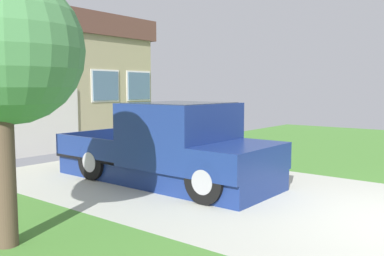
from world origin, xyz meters
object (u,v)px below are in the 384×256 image
object	(u,v)px
person_with_hat	(217,132)
handbag	(225,168)
pickup_truck	(177,148)
wheeled_trash_bin	(177,133)

from	to	relation	value
person_with_hat	handbag	world-z (taller)	person_with_hat
pickup_truck	wheeled_trash_bin	bearing A→B (deg)	-139.31
wheeled_trash_bin	person_with_hat	bearing A→B (deg)	-123.59
handbag	wheeled_trash_bin	distance (m)	3.73
handbag	wheeled_trash_bin	size ratio (longest dim) A/B	0.38
pickup_truck	person_with_hat	xyz separation A→B (m)	(1.45, -0.04, 0.21)
person_with_hat	pickup_truck	bearing A→B (deg)	21.88
handbag	wheeled_trash_bin	bearing A→B (deg)	58.14
pickup_truck	handbag	bearing A→B (deg)	168.72
handbag	wheeled_trash_bin	xyz separation A→B (m)	(1.96, 3.15, 0.46)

